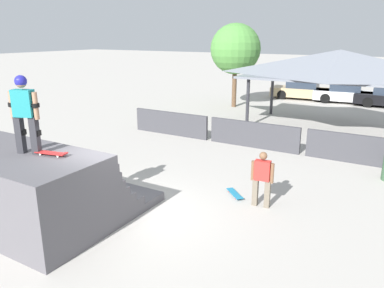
{
  "coord_description": "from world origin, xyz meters",
  "views": [
    {
      "loc": [
        5.73,
        -6.5,
        4.41
      ],
      "look_at": [
        -0.18,
        3.53,
        0.99
      ],
      "focal_mm": 35.0,
      "sensor_mm": 36.0,
      "label": 1
    }
  ],
  "objects_px": {
    "skateboard_on_deck": "(52,153)",
    "parked_car_white": "(346,94)",
    "skateboard_on_ground": "(235,194)",
    "tree_beside_pavilion": "(236,49)",
    "skater_on_deck": "(24,109)",
    "bystander_walking": "(262,177)",
    "parked_car_tan": "(304,91)"
  },
  "relations": [
    {
      "from": "skateboard_on_deck",
      "to": "skater_on_deck",
      "type": "bearing_deg",
      "value": -178.83
    },
    {
      "from": "parked_car_tan",
      "to": "skateboard_on_ground",
      "type": "bearing_deg",
      "value": -85.15
    },
    {
      "from": "skateboard_on_ground",
      "to": "skateboard_on_deck",
      "type": "bearing_deg",
      "value": -83.04
    },
    {
      "from": "skateboard_on_ground",
      "to": "parked_car_tan",
      "type": "relative_size",
      "value": 0.16
    },
    {
      "from": "bystander_walking",
      "to": "parked_car_white",
      "type": "distance_m",
      "value": 17.9
    },
    {
      "from": "skater_on_deck",
      "to": "parked_car_white",
      "type": "height_order",
      "value": "skater_on_deck"
    },
    {
      "from": "tree_beside_pavilion",
      "to": "parked_car_white",
      "type": "bearing_deg",
      "value": 41.21
    },
    {
      "from": "skateboard_on_deck",
      "to": "parked_car_tan",
      "type": "height_order",
      "value": "skateboard_on_deck"
    },
    {
      "from": "bystander_walking",
      "to": "skateboard_on_ground",
      "type": "xyz_separation_m",
      "value": [
        -0.86,
        0.25,
        -0.78
      ]
    },
    {
      "from": "skateboard_on_ground",
      "to": "skater_on_deck",
      "type": "bearing_deg",
      "value": -87.38
    },
    {
      "from": "skateboard_on_deck",
      "to": "parked_car_white",
      "type": "bearing_deg",
      "value": 70.28
    },
    {
      "from": "parked_car_tan",
      "to": "parked_car_white",
      "type": "bearing_deg",
      "value": -4.44
    },
    {
      "from": "parked_car_white",
      "to": "tree_beside_pavilion",
      "type": "bearing_deg",
      "value": -144.18
    },
    {
      "from": "tree_beside_pavilion",
      "to": "parked_car_tan",
      "type": "relative_size",
      "value": 1.12
    },
    {
      "from": "skater_on_deck",
      "to": "parked_car_tan",
      "type": "height_order",
      "value": "skater_on_deck"
    },
    {
      "from": "skateboard_on_ground",
      "to": "tree_beside_pavilion",
      "type": "height_order",
      "value": "tree_beside_pavilion"
    },
    {
      "from": "skateboard_on_ground",
      "to": "tree_beside_pavilion",
      "type": "distance_m",
      "value": 14.17
    },
    {
      "from": "skateboard_on_ground",
      "to": "tree_beside_pavilion",
      "type": "xyz_separation_m",
      "value": [
        -5.7,
        12.5,
        3.49
      ]
    },
    {
      "from": "skater_on_deck",
      "to": "skateboard_on_deck",
      "type": "relative_size",
      "value": 2.21
    },
    {
      "from": "skateboard_on_deck",
      "to": "bystander_walking",
      "type": "relative_size",
      "value": 0.53
    },
    {
      "from": "skater_on_deck",
      "to": "parked_car_tan",
      "type": "relative_size",
      "value": 0.39
    },
    {
      "from": "parked_car_tan",
      "to": "bystander_walking",
      "type": "bearing_deg",
      "value": -82.61
    },
    {
      "from": "skateboard_on_deck",
      "to": "bystander_walking",
      "type": "distance_m",
      "value": 5.2
    },
    {
      "from": "bystander_walking",
      "to": "skater_on_deck",
      "type": "bearing_deg",
      "value": 34.82
    },
    {
      "from": "bystander_walking",
      "to": "skateboard_on_ground",
      "type": "distance_m",
      "value": 1.19
    },
    {
      "from": "parked_car_white",
      "to": "skateboard_on_ground",
      "type": "bearing_deg",
      "value": -95.93
    },
    {
      "from": "parked_car_tan",
      "to": "parked_car_white",
      "type": "distance_m",
      "value": 2.85
    },
    {
      "from": "bystander_walking",
      "to": "parked_car_tan",
      "type": "xyz_separation_m",
      "value": [
        -3.54,
        17.92,
        -0.24
      ]
    },
    {
      "from": "skateboard_on_ground",
      "to": "parked_car_tan",
      "type": "xyz_separation_m",
      "value": [
        -2.68,
        17.67,
        0.54
      ]
    },
    {
      "from": "skater_on_deck",
      "to": "parked_car_tan",
      "type": "distance_m",
      "value": 21.72
    },
    {
      "from": "skateboard_on_deck",
      "to": "parked_car_tan",
      "type": "xyz_separation_m",
      "value": [
        0.14,
        21.46,
        -1.26
      ]
    },
    {
      "from": "skater_on_deck",
      "to": "skateboard_on_deck",
      "type": "xyz_separation_m",
      "value": [
        0.59,
        0.14,
        -0.96
      ]
    }
  ]
}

